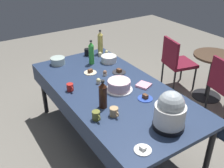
% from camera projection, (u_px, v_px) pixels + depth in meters
% --- Properties ---
extents(ground, '(9.00, 9.00, 0.00)m').
position_uv_depth(ground, '(112.00, 140.00, 3.22)').
color(ground, slate).
extents(potluck_table, '(2.20, 1.10, 0.75)m').
position_uv_depth(potluck_table, '(112.00, 93.00, 2.89)').
color(potluck_table, navy).
rests_on(potluck_table, ground).
extents(frosted_layer_cake, '(0.30, 0.30, 0.12)m').
position_uv_depth(frosted_layer_cake, '(119.00, 85.00, 2.80)').
color(frosted_layer_cake, silver).
rests_on(frosted_layer_cake, potluck_table).
extents(slow_cooker, '(0.28, 0.28, 0.36)m').
position_uv_depth(slow_cooker, '(170.00, 112.00, 2.18)').
color(slow_cooker, black).
rests_on(slow_cooker, potluck_table).
extents(glass_salad_bowl, '(0.19, 0.19, 0.09)m').
position_uv_depth(glass_salad_bowl, '(58.00, 61.00, 3.39)').
color(glass_salad_bowl, '#B2C6BC').
rests_on(glass_salad_bowl, potluck_table).
extents(ceramic_snack_bowl, '(0.21, 0.21, 0.09)m').
position_uv_depth(ceramic_snack_bowl, '(109.00, 59.00, 3.45)').
color(ceramic_snack_bowl, silver).
rests_on(ceramic_snack_bowl, potluck_table).
extents(dessert_plate_cream, '(0.16, 0.16, 0.05)m').
position_uv_depth(dessert_plate_cream, '(90.00, 72.00, 3.18)').
color(dessert_plate_cream, beige).
rests_on(dessert_plate_cream, potluck_table).
extents(dessert_plate_charcoal, '(0.17, 0.17, 0.05)m').
position_uv_depth(dessert_plate_charcoal, '(119.00, 72.00, 3.19)').
color(dessert_plate_charcoal, '#2D2D33').
rests_on(dessert_plate_charcoal, potluck_table).
extents(dessert_plate_cobalt, '(0.16, 0.16, 0.05)m').
position_uv_depth(dessert_plate_cobalt, '(145.00, 98.00, 2.66)').
color(dessert_plate_cobalt, '#2D4CB2').
rests_on(dessert_plate_cobalt, potluck_table).
extents(dessert_plate_white, '(0.14, 0.14, 0.04)m').
position_uv_depth(dessert_plate_white, '(143.00, 149.00, 2.01)').
color(dessert_plate_white, white).
rests_on(dessert_plate_white, potluck_table).
extents(dessert_plate_coral, '(0.18, 0.18, 0.05)m').
position_uv_depth(dessert_plate_coral, '(173.00, 101.00, 2.60)').
color(dessert_plate_coral, '#E07266').
rests_on(dessert_plate_coral, potluck_table).
extents(cupcake_rose, '(0.05, 0.05, 0.07)m').
position_uv_depth(cupcake_rose, '(164.00, 107.00, 2.48)').
color(cupcake_rose, beige).
rests_on(cupcake_rose, potluck_table).
extents(cupcake_cocoa, '(0.05, 0.05, 0.07)m').
position_uv_depth(cupcake_cocoa, '(100.00, 54.00, 3.62)').
color(cupcake_cocoa, beige).
rests_on(cupcake_cocoa, potluck_table).
extents(cupcake_mint, '(0.05, 0.05, 0.07)m').
position_uv_depth(cupcake_mint, '(105.00, 73.00, 3.11)').
color(cupcake_mint, beige).
rests_on(cupcake_mint, potluck_table).
extents(cupcake_lemon, '(0.05, 0.05, 0.07)m').
position_uv_depth(cupcake_lemon, '(107.00, 53.00, 3.68)').
color(cupcake_lemon, beige).
rests_on(cupcake_lemon, potluck_table).
extents(cupcake_berry, '(0.05, 0.05, 0.07)m').
position_uv_depth(cupcake_berry, '(98.00, 81.00, 2.93)').
color(cupcake_berry, beige).
rests_on(cupcake_berry, potluck_table).
extents(soda_bottle_ginger_ale, '(0.07, 0.07, 0.34)m').
position_uv_depth(soda_bottle_ginger_ale, '(100.00, 43.00, 3.67)').
color(soda_bottle_ginger_ale, gold).
rests_on(soda_bottle_ginger_ale, potluck_table).
extents(soda_bottle_lime_soda, '(0.07, 0.07, 0.32)m').
position_uv_depth(soda_bottle_lime_soda, '(91.00, 53.00, 3.35)').
color(soda_bottle_lime_soda, green).
rests_on(soda_bottle_lime_soda, potluck_table).
extents(soda_bottle_cola, '(0.08, 0.08, 0.30)m').
position_uv_depth(soda_bottle_cola, '(103.00, 95.00, 2.47)').
color(soda_bottle_cola, '#33190F').
rests_on(soda_bottle_cola, potluck_table).
extents(coffee_mug_red, '(0.11, 0.07, 0.08)m').
position_uv_depth(coffee_mug_red, '(70.00, 87.00, 2.79)').
color(coffee_mug_red, '#B2231E').
rests_on(coffee_mug_red, potluck_table).
extents(coffee_mug_black, '(0.13, 0.08, 0.10)m').
position_uv_depth(coffee_mug_black, '(87.00, 52.00, 3.65)').
color(coffee_mug_black, black).
rests_on(coffee_mug_black, potluck_table).
extents(coffee_mug_olive, '(0.12, 0.08, 0.09)m').
position_uv_depth(coffee_mug_olive, '(96.00, 116.00, 2.34)').
color(coffee_mug_olive, olive).
rests_on(coffee_mug_olive, potluck_table).
extents(coffee_mug_tan, '(0.12, 0.08, 0.08)m').
position_uv_depth(coffee_mug_tan, '(114.00, 112.00, 2.39)').
color(coffee_mug_tan, tan).
rests_on(coffee_mug_tan, potluck_table).
extents(paper_napkin_stack, '(0.18, 0.18, 0.02)m').
position_uv_depth(paper_napkin_stack, '(144.00, 85.00, 2.89)').
color(paper_napkin_stack, pink).
rests_on(paper_napkin_stack, potluck_table).
extents(maroon_chair_left, '(0.53, 0.53, 0.85)m').
position_uv_depth(maroon_chair_left, '(176.00, 60.00, 4.16)').
color(maroon_chair_left, maroon).
rests_on(maroon_chair_left, ground).
extents(round_cafe_table, '(0.60, 0.60, 0.72)m').
position_uv_depth(round_cafe_table, '(212.00, 68.00, 3.88)').
color(round_cafe_table, '#473323').
rests_on(round_cafe_table, ground).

